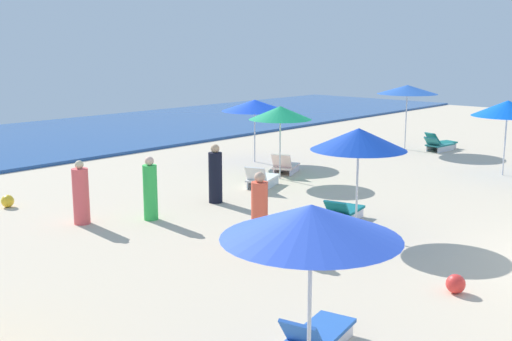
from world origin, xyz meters
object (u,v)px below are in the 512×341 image
(umbrella_1, at_px, (359,139))
(lounge_chair_4_1, at_px, (440,143))
(lounge_chair_5_0, at_px, (285,166))
(umbrella_5, at_px, (280,113))
(lounge_chair_0_0, at_px, (317,335))
(umbrella_7, at_px, (255,105))
(lounge_chair_1_0, at_px, (344,211))
(beach_ball_1, at_px, (456,284))
(lounge_chair_4_0, at_px, (439,145))
(beachgoer_2, at_px, (259,213))
(lounge_chair_5_1, at_px, (262,179))
(umbrella_2, at_px, (508,108))
(beach_ball_0, at_px, (8,201))
(beachgoer_1, at_px, (150,191))
(lounge_chair_1_1, at_px, (304,225))
(umbrella_0, at_px, (311,222))
(beachgoer_4, at_px, (215,176))
(beachgoer_3, at_px, (81,195))
(umbrella_4, at_px, (407,90))

(umbrella_1, bearing_deg, lounge_chair_4_1, 17.74)
(lounge_chair_4_1, bearing_deg, lounge_chair_5_0, 96.86)
(umbrella_5, height_order, lounge_chair_5_0, umbrella_5)
(lounge_chair_0_0, height_order, umbrella_7, umbrella_7)
(lounge_chair_1_0, distance_m, beach_ball_1, 4.78)
(lounge_chair_4_0, bearing_deg, umbrella_5, 86.70)
(lounge_chair_4_1, bearing_deg, beachgoer_2, 119.47)
(lounge_chair_4_1, distance_m, lounge_chair_5_1, 10.37)
(umbrella_2, height_order, beach_ball_0, umbrella_2)
(umbrella_2, bearing_deg, beachgoer_1, 158.71)
(lounge_chair_1_1, distance_m, lounge_chair_4_0, 13.21)
(lounge_chair_1_1, bearing_deg, lounge_chair_0_0, 111.91)
(lounge_chair_5_1, height_order, beach_ball_0, lounge_chair_5_1)
(beach_ball_0, bearing_deg, lounge_chair_1_1, -66.04)
(lounge_chair_1_0, xyz_separation_m, umbrella_2, (8.20, -0.77, 1.98))
(lounge_chair_1_0, distance_m, umbrella_2, 8.47)
(umbrella_0, relative_size, lounge_chair_5_0, 1.65)
(umbrella_0, distance_m, beachgoer_2, 5.94)
(lounge_chair_1_1, height_order, beachgoer_4, beachgoer_4)
(umbrella_7, relative_size, beach_ball_1, 7.16)
(lounge_chair_1_0, height_order, beachgoer_3, beachgoer_3)
(beachgoer_1, bearing_deg, lounge_chair_1_0, -123.08)
(beach_ball_0, bearing_deg, umbrella_2, -32.05)
(lounge_chair_5_1, bearing_deg, umbrella_0, 113.59)
(umbrella_5, bearing_deg, beach_ball_1, -122.15)
(beachgoer_1, bearing_deg, umbrella_2, -94.80)
(umbrella_1, relative_size, beachgoer_2, 1.47)
(lounge_chair_4_1, bearing_deg, lounge_chair_1_0, 122.98)
(lounge_chair_1_0, relative_size, lounge_chair_1_1, 1.02)
(umbrella_4, distance_m, lounge_chair_4_0, 2.60)
(umbrella_2, relative_size, umbrella_7, 1.02)
(umbrella_0, relative_size, umbrella_2, 0.98)
(lounge_chair_1_1, xyz_separation_m, beach_ball_0, (-3.30, 7.44, -0.08))
(umbrella_4, bearing_deg, lounge_chair_5_1, -178.08)
(lounge_chair_5_0, distance_m, beachgoer_2, 8.00)
(lounge_chair_0_0, relative_size, beachgoer_1, 0.94)
(lounge_chair_0_0, xyz_separation_m, lounge_chair_4_0, (17.10, 6.53, 0.02))
(lounge_chair_0_0, relative_size, beachgoer_4, 0.92)
(lounge_chair_1_1, relative_size, beach_ball_1, 4.00)
(umbrella_7, height_order, beachgoer_1, umbrella_7)
(lounge_chair_4_0, height_order, lounge_chair_5_0, lounge_chair_5_0)
(lounge_chair_5_1, distance_m, beach_ball_1, 8.95)
(lounge_chair_1_1, xyz_separation_m, lounge_chair_5_0, (5.14, 4.79, 0.01))
(beachgoer_2, xyz_separation_m, beachgoer_4, (2.14, 3.53, -0.02))
(umbrella_4, bearing_deg, umbrella_0, -154.47)
(lounge_chair_1_1, distance_m, umbrella_2, 10.02)
(lounge_chair_5_1, bearing_deg, beachgoer_4, 76.53)
(beachgoer_3, bearing_deg, lounge_chair_5_0, -171.71)
(umbrella_1, height_order, lounge_chair_5_1, umbrella_1)
(umbrella_0, xyz_separation_m, beach_ball_1, (4.30, 0.06, -2.05))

